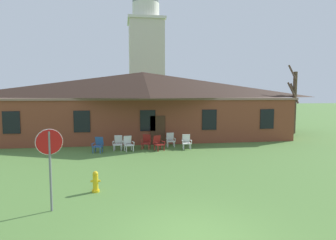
{
  "coord_description": "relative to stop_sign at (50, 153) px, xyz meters",
  "views": [
    {
      "loc": [
        -1.71,
        -6.77,
        3.63
      ],
      "look_at": [
        0.64,
        8.45,
        2.26
      ],
      "focal_mm": 30.94,
      "sensor_mm": 36.0,
      "label": 1
    }
  ],
  "objects": [
    {
      "name": "lawn_chair_by_porch",
      "position": [
        0.68,
        9.16,
        -1.34
      ],
      "size": [
        0.74,
        0.79,
        0.96
      ],
      "color": "#2D5693",
      "rests_on": "ground"
    },
    {
      "name": "lawn_chair_middle",
      "position": [
        3.75,
        9.88,
        -1.34
      ],
      "size": [
        0.74,
        0.79,
        0.96
      ],
      "color": "maroon",
      "rests_on": "ground"
    },
    {
      "name": "dome_tower",
      "position": [
        5.61,
        33.08,
        7.31
      ],
      "size": [
        5.18,
        5.18,
        19.95
      ],
      "color": "beige",
      "rests_on": "ground"
    },
    {
      "name": "brick_building",
      "position": [
        3.97,
        16.34,
        1.0
      ],
      "size": [
        23.65,
        10.4,
        5.56
      ],
      "color": "brown",
      "rests_on": "ground"
    },
    {
      "name": "lawn_chair_left_end",
      "position": [
        2.54,
        9.36,
        -1.34
      ],
      "size": [
        0.74,
        0.79,
        0.96
      ],
      "color": "white",
      "rests_on": "ground"
    },
    {
      "name": "lawn_chair_far_side",
      "position": [
        5.47,
        10.48,
        -1.34
      ],
      "size": [
        0.65,
        0.67,
        0.96
      ],
      "color": "silver",
      "rests_on": "ground"
    },
    {
      "name": "lawn_chair_under_eave",
      "position": [
        6.39,
        9.46,
        -1.34
      ],
      "size": [
        0.67,
        0.7,
        0.96
      ],
      "color": "silver",
      "rests_on": "ground"
    },
    {
      "name": "stop_sign",
      "position": [
        0.0,
        0.0,
        0.0
      ],
      "size": [
        0.77,
        0.3,
        2.58
      ],
      "color": "slate",
      "rests_on": "ground"
    },
    {
      "name": "ground_plane",
      "position": [
        3.97,
        -2.43,
        -1.84
      ],
      "size": [
        200.0,
        200.0,
        0.0
      ],
      "primitive_type": "plane",
      "color": "#517A38"
    },
    {
      "name": "bare_tree_beside_building",
      "position": [
        17.84,
        15.4,
        1.24
      ],
      "size": [
        0.97,
        1.14,
        6.32
      ],
      "color": "brown",
      "rests_on": "ground"
    },
    {
      "name": "fire_hydrant",
      "position": [
        1.2,
        1.6,
        -1.46
      ],
      "size": [
        0.36,
        0.28,
        0.79
      ],
      "color": "gold",
      "rests_on": "ground"
    },
    {
      "name": "lawn_chair_near_door",
      "position": [
        1.89,
        9.71,
        -1.34
      ],
      "size": [
        0.69,
        0.72,
        0.96
      ],
      "color": "silver",
      "rests_on": "ground"
    },
    {
      "name": "lawn_chair_right_end",
      "position": [
        4.47,
        9.23,
        -1.34
      ],
      "size": [
        0.8,
        0.84,
        0.96
      ],
      "color": "maroon",
      "rests_on": "ground"
    }
  ]
}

